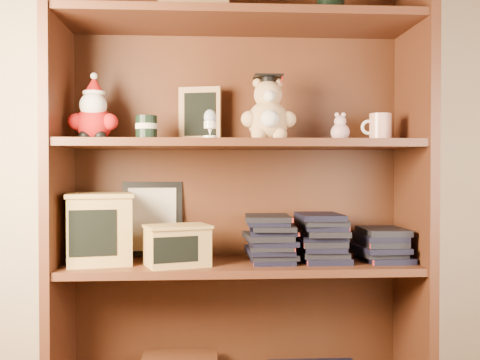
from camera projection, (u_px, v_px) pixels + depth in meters
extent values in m
cube|color=#C1AC8B|center=(183.00, 60.00, 2.02)|extent=(3.00, 0.04, 2.50)
cube|color=#502817|center=(59.00, 186.00, 1.81)|extent=(0.03, 0.35, 1.60)
cube|color=#502817|center=(414.00, 186.00, 1.88)|extent=(0.03, 0.35, 1.60)
cube|color=#4A2514|center=(237.00, 185.00, 2.01)|extent=(1.20, 0.02, 1.60)
cube|color=#502817|center=(240.00, 22.00, 1.83)|extent=(1.14, 0.33, 0.02)
cylinder|color=black|center=(331.00, 3.00, 1.85)|extent=(0.09, 0.09, 0.11)
cube|color=#502817|center=(240.00, 266.00, 1.85)|extent=(1.14, 0.33, 0.02)
cube|color=#502817|center=(240.00, 144.00, 1.84)|extent=(1.14, 0.33, 0.02)
sphere|color=#A50F0F|center=(94.00, 124.00, 1.81)|extent=(0.11, 0.11, 0.11)
sphere|color=#A50F0F|center=(76.00, 122.00, 1.79)|extent=(0.05, 0.05, 0.05)
sphere|color=#A50F0F|center=(110.00, 122.00, 1.79)|extent=(0.05, 0.05, 0.05)
sphere|color=black|center=(85.00, 136.00, 1.78)|extent=(0.04, 0.04, 0.04)
sphere|color=black|center=(100.00, 136.00, 1.78)|extent=(0.04, 0.04, 0.04)
sphere|color=white|center=(93.00, 105.00, 1.79)|extent=(0.09, 0.09, 0.09)
sphere|color=#D8B293|center=(94.00, 100.00, 1.81)|extent=(0.06, 0.06, 0.06)
cone|color=#A50F0F|center=(94.00, 85.00, 1.81)|extent=(0.07, 0.07, 0.06)
sphere|color=white|center=(94.00, 76.00, 1.81)|extent=(0.02, 0.02, 0.02)
cylinder|color=white|center=(94.00, 93.00, 1.81)|extent=(0.07, 0.07, 0.01)
cylinder|color=black|center=(146.00, 128.00, 1.82)|extent=(0.07, 0.07, 0.08)
cylinder|color=beige|center=(146.00, 126.00, 1.82)|extent=(0.07, 0.07, 0.02)
cube|color=#9E7547|center=(200.00, 115.00, 1.94)|extent=(0.15, 0.06, 0.19)
cube|color=black|center=(200.00, 114.00, 1.93)|extent=(0.11, 0.03, 0.15)
cube|color=#9E7547|center=(200.00, 138.00, 1.98)|extent=(0.08, 0.08, 0.01)
cylinder|color=white|center=(210.00, 137.00, 1.76)|extent=(0.04, 0.04, 0.01)
cone|color=white|center=(210.00, 131.00, 1.76)|extent=(0.02, 0.02, 0.03)
cylinder|color=white|center=(210.00, 125.00, 1.76)|extent=(0.04, 0.04, 0.02)
ellipsoid|color=#A3B0C6|center=(210.00, 117.00, 1.76)|extent=(0.04, 0.04, 0.05)
sphere|color=tan|center=(268.00, 121.00, 1.84)|extent=(0.14, 0.14, 0.14)
sphere|color=white|center=(270.00, 119.00, 1.79)|extent=(0.06, 0.06, 0.06)
sphere|color=tan|center=(249.00, 119.00, 1.82)|extent=(0.05, 0.05, 0.05)
sphere|color=tan|center=(288.00, 119.00, 1.83)|extent=(0.05, 0.05, 0.05)
sphere|color=tan|center=(259.00, 134.00, 1.80)|extent=(0.05, 0.05, 0.05)
sphere|color=tan|center=(280.00, 135.00, 1.81)|extent=(0.05, 0.05, 0.05)
sphere|color=tan|center=(268.00, 95.00, 1.84)|extent=(0.09, 0.09, 0.09)
sphere|color=white|center=(269.00, 96.00, 1.80)|extent=(0.04, 0.04, 0.04)
sphere|color=tan|center=(257.00, 83.00, 1.85)|extent=(0.03, 0.03, 0.03)
sphere|color=tan|center=(278.00, 83.00, 1.85)|extent=(0.03, 0.03, 0.03)
cylinder|color=black|center=(268.00, 80.00, 1.84)|extent=(0.04, 0.04, 0.02)
cube|color=black|center=(268.00, 77.00, 1.84)|extent=(0.09, 0.09, 0.01)
cylinder|color=#A50F0F|center=(282.00, 79.00, 1.83)|extent=(0.00, 0.04, 0.03)
sphere|color=#CE9F9F|center=(340.00, 132.00, 1.86)|extent=(0.06, 0.06, 0.06)
sphere|color=#CE9F9F|center=(340.00, 121.00, 1.86)|extent=(0.04, 0.04, 0.04)
sphere|color=#CE9F9F|center=(337.00, 115.00, 1.86)|extent=(0.02, 0.02, 0.02)
sphere|color=#CE9F9F|center=(343.00, 115.00, 1.86)|extent=(0.02, 0.02, 0.02)
cylinder|color=silver|center=(380.00, 127.00, 1.87)|extent=(0.07, 0.07, 0.09)
torus|color=white|center=(368.00, 127.00, 1.87)|extent=(0.05, 0.01, 0.05)
cube|color=black|center=(152.00, 219.00, 1.97)|extent=(0.21, 0.05, 0.26)
cube|color=beige|center=(152.00, 219.00, 1.96)|extent=(0.17, 0.03, 0.22)
cube|color=#B28C49|center=(99.00, 230.00, 1.82)|extent=(0.23, 0.23, 0.22)
cube|color=black|center=(93.00, 233.00, 1.72)|extent=(0.14, 0.03, 0.14)
cube|color=#B28C49|center=(99.00, 195.00, 1.81)|extent=(0.25, 0.25, 0.01)
cube|color=#B28C49|center=(177.00, 247.00, 1.77)|extent=(0.22, 0.18, 0.12)
cube|color=black|center=(176.00, 250.00, 1.70)|extent=(0.13, 0.05, 0.08)
cube|color=#B28C49|center=(177.00, 226.00, 1.77)|extent=(0.23, 0.20, 0.01)
cube|color=black|center=(270.00, 259.00, 1.85)|extent=(0.14, 0.20, 0.02)
cube|color=black|center=(270.00, 254.00, 1.85)|extent=(0.14, 0.20, 0.02)
cube|color=black|center=(270.00, 249.00, 1.85)|extent=(0.14, 0.20, 0.02)
cube|color=black|center=(270.00, 245.00, 1.85)|extent=(0.14, 0.20, 0.02)
cube|color=black|center=(270.00, 240.00, 1.85)|extent=(0.14, 0.20, 0.02)
cube|color=black|center=(270.00, 235.00, 1.85)|extent=(0.14, 0.20, 0.02)
cube|color=black|center=(270.00, 230.00, 1.85)|extent=(0.14, 0.20, 0.02)
cube|color=black|center=(270.00, 225.00, 1.85)|extent=(0.14, 0.20, 0.02)
cube|color=black|center=(270.00, 220.00, 1.85)|extent=(0.14, 0.20, 0.02)
cube|color=black|center=(270.00, 216.00, 1.85)|extent=(0.14, 0.20, 0.02)
cube|color=black|center=(322.00, 259.00, 1.86)|extent=(0.14, 0.20, 0.02)
cube|color=black|center=(322.00, 254.00, 1.86)|extent=(0.14, 0.20, 0.02)
cube|color=black|center=(322.00, 249.00, 1.86)|extent=(0.14, 0.20, 0.02)
cube|color=black|center=(322.00, 244.00, 1.86)|extent=(0.14, 0.20, 0.02)
cube|color=black|center=(322.00, 239.00, 1.86)|extent=(0.14, 0.20, 0.02)
cube|color=black|center=(322.00, 235.00, 1.86)|extent=(0.14, 0.20, 0.02)
cube|color=black|center=(322.00, 230.00, 1.86)|extent=(0.14, 0.20, 0.02)
cube|color=black|center=(322.00, 225.00, 1.86)|extent=(0.14, 0.20, 0.02)
cube|color=black|center=(322.00, 220.00, 1.86)|extent=(0.14, 0.20, 0.02)
cube|color=black|center=(381.00, 258.00, 1.88)|extent=(0.14, 0.20, 0.02)
cube|color=black|center=(381.00, 253.00, 1.88)|extent=(0.14, 0.20, 0.02)
cube|color=black|center=(381.00, 248.00, 1.88)|extent=(0.14, 0.20, 0.02)
cube|color=black|center=(381.00, 244.00, 1.88)|extent=(0.14, 0.20, 0.02)
cube|color=black|center=(381.00, 239.00, 1.88)|extent=(0.14, 0.20, 0.02)
cube|color=black|center=(381.00, 234.00, 1.88)|extent=(0.14, 0.20, 0.02)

